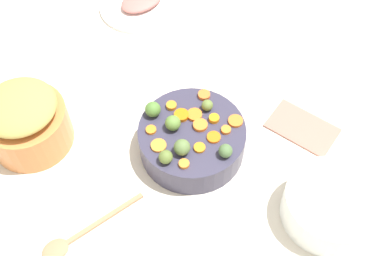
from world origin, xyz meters
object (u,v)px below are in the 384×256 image
(serving_bowl_carrots, at_px, (192,140))
(casserole_dish, at_px, (329,206))
(metal_pot, at_px, (28,127))
(wooden_spoon, at_px, (72,239))
(ham_plate, at_px, (139,5))

(serving_bowl_carrots, bearing_deg, casserole_dish, 25.20)
(serving_bowl_carrots, xyz_separation_m, metal_pot, (-0.26, -0.33, 0.01))
(metal_pot, relative_size, wooden_spoon, 0.79)
(metal_pot, relative_size, casserole_dish, 0.99)
(casserole_dish, relative_size, ham_plate, 0.83)
(serving_bowl_carrots, relative_size, casserole_dish, 1.26)
(metal_pot, distance_m, ham_plate, 0.58)
(wooden_spoon, bearing_deg, casserole_dish, 61.80)
(serving_bowl_carrots, height_order, metal_pot, metal_pot)
(metal_pot, bearing_deg, casserole_dish, 39.20)
(serving_bowl_carrots, xyz_separation_m, wooden_spoon, (0.05, -0.37, -0.04))
(casserole_dish, bearing_deg, serving_bowl_carrots, -154.80)
(serving_bowl_carrots, height_order, ham_plate, serving_bowl_carrots)
(casserole_dish, xyz_separation_m, ham_plate, (-0.89, 0.01, -0.04))
(metal_pot, xyz_separation_m, casserole_dish, (0.60, 0.49, -0.01))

